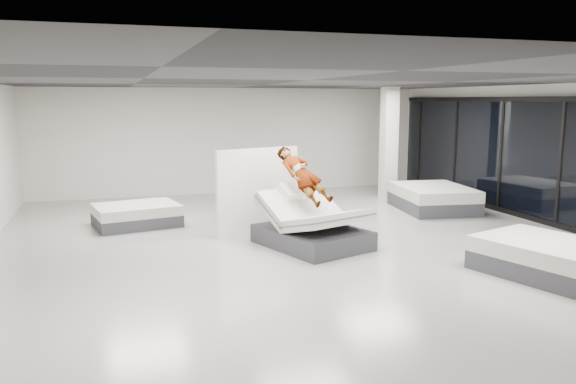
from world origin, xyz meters
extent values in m
plane|color=#A8A79F|center=(0.00, 0.00, 0.00)|extent=(14.00, 14.00, 0.00)
plane|color=black|center=(0.00, 0.00, 3.20)|extent=(14.00, 14.00, 0.00)
cube|color=silver|center=(0.00, 7.00, 1.60)|extent=(12.00, 0.04, 3.20)
cube|color=silver|center=(6.00, 0.00, 1.60)|extent=(0.04, 14.00, 3.20)
cube|color=#3B3B40|center=(0.09, 0.11, 0.18)|extent=(2.13, 2.45, 0.36)
cube|color=silver|center=(-0.04, 0.47, 0.72)|extent=(1.79, 1.46, 0.71)
cube|color=#5D5D62|center=(-0.04, 0.47, 0.72)|extent=(1.78, 1.39, 0.55)
cube|color=silver|center=(0.24, -0.34, 0.59)|extent=(1.80, 1.50, 0.47)
cube|color=#5D5D62|center=(0.24, -0.34, 0.59)|extent=(1.82, 1.48, 0.28)
cube|color=white|center=(-0.10, 0.64, 1.03)|extent=(0.68, 0.59, 0.33)
imported|color=slate|center=(-0.01, 0.39, 1.21)|extent=(0.97, 1.42, 1.45)
cube|color=black|center=(0.31, 0.13, 1.03)|extent=(0.09, 0.15, 0.08)
cube|color=silver|center=(-0.63, 1.50, 0.92)|extent=(1.94, 0.74, 1.83)
cube|color=#3B3B40|center=(4.35, 2.64, 0.17)|extent=(1.99, 2.47, 0.34)
cube|color=silver|center=(4.35, 2.64, 0.48)|extent=(1.99, 2.47, 0.28)
cube|color=#3B3B40|center=(3.14, -2.79, 0.16)|extent=(2.11, 2.45, 0.31)
cube|color=silver|center=(3.14, -2.79, 0.44)|extent=(2.11, 2.45, 0.26)
cube|color=#3B3B40|center=(-3.11, 3.00, 0.13)|extent=(2.03, 1.67, 0.27)
cube|color=silver|center=(-3.11, 3.00, 0.38)|extent=(2.03, 1.67, 0.22)
cube|color=silver|center=(4.00, 4.50, 1.60)|extent=(0.40, 0.40, 3.20)
cube|color=#212737|center=(5.90, 0.00, 1.45)|extent=(0.06, 13.40, 2.80)
cube|color=black|center=(5.90, 0.00, 0.06)|extent=(0.12, 13.40, 0.12)
cube|color=black|center=(5.90, 0.00, 2.86)|extent=(0.12, 13.40, 0.12)
cube|color=black|center=(5.90, 0.00, 1.45)|extent=(0.09, 0.08, 2.80)
cube|color=black|center=(5.90, 2.00, 1.45)|extent=(0.09, 0.08, 2.80)
cube|color=black|center=(5.90, 4.00, 1.45)|extent=(0.09, 0.08, 2.80)
cube|color=black|center=(5.90, 6.00, 1.45)|extent=(0.09, 0.08, 2.80)
camera|label=1|loc=(-3.57, -9.96, 2.83)|focal=35.00mm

